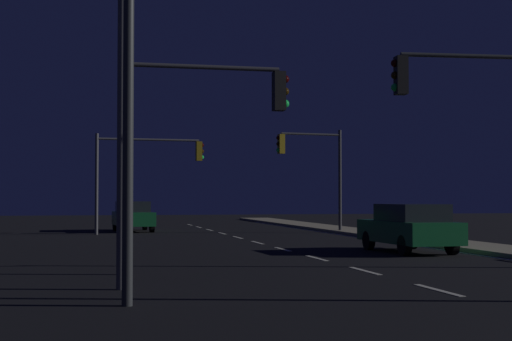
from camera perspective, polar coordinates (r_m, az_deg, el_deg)
name	(u,v)px	position (r m, az deg, el deg)	size (l,w,h in m)	color
ground_plane	(312,257)	(23.45, 4.10, -6.34)	(112.00, 112.00, 0.00)	black
sidewalk_right	(512,251)	(26.10, 18.22, -5.65)	(2.31, 77.00, 0.14)	gray
lane_markings_center	(283,249)	(26.81, 1.96, -5.78)	(0.14, 50.00, 0.01)	silver
lane_edge_line	(407,245)	(29.92, 10.97, -5.35)	(0.14, 53.00, 0.01)	silver
car	(409,227)	(25.79, 11.15, -4.08)	(1.96, 4.46, 1.57)	#14592D
car_oncoming	(133,216)	(41.36, -9.01, -3.28)	(2.05, 4.49, 1.57)	#14592D
traffic_light_overhead_east	(312,159)	(38.71, 4.14, 0.82)	(3.48, 0.65, 5.03)	#38383D
traffic_light_far_left	(201,120)	(18.55, -4.05, 3.73)	(3.96, 0.34, 5.14)	#2D3033
traffic_light_far_right	(501,108)	(20.54, 17.52, 4.39)	(5.18, 0.64, 5.43)	#38383D
traffic_light_mid_left	(147,162)	(38.08, -7.96, 0.60)	(5.28, 0.52, 4.83)	#4C4C51
street_lamp_far_end	(114,56)	(13.24, -10.32, 8.24)	(1.57, 0.36, 6.89)	#2D3033
street_lamp_mid_block	(111,80)	(15.41, -10.56, 6.53)	(1.45, 0.80, 6.76)	#4C4C51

